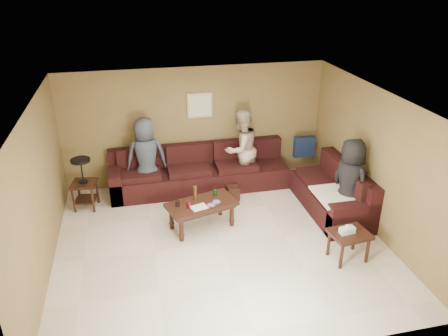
{
  "coord_description": "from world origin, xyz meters",
  "views": [
    {
      "loc": [
        -1.3,
        -6.12,
        4.37
      ],
      "look_at": [
        0.25,
        0.85,
        1.0
      ],
      "focal_mm": 35.0,
      "sensor_mm": 36.0,
      "label": 1
    }
  ],
  "objects_px": {
    "side_table_right": "(349,236)",
    "person_right": "(349,182)",
    "waste_bin": "(233,193)",
    "person_left": "(146,158)",
    "sectional_sofa": "(244,182)",
    "person_middle": "(241,149)",
    "coffee_table": "(201,206)",
    "end_table_left": "(84,183)"
  },
  "relations": [
    {
      "from": "side_table_right",
      "to": "person_middle",
      "type": "relative_size",
      "value": 0.38
    },
    {
      "from": "sectional_sofa",
      "to": "person_left",
      "type": "distance_m",
      "value": 2.03
    },
    {
      "from": "sectional_sofa",
      "to": "side_table_right",
      "type": "xyz_separation_m",
      "value": [
        1.09,
        -2.4,
        0.1
      ]
    },
    {
      "from": "person_middle",
      "to": "waste_bin",
      "type": "bearing_deg",
      "value": 33.75
    },
    {
      "from": "end_table_left",
      "to": "waste_bin",
      "type": "xyz_separation_m",
      "value": [
        2.88,
        -0.3,
        -0.4
      ]
    },
    {
      "from": "person_middle",
      "to": "person_right",
      "type": "xyz_separation_m",
      "value": [
        1.53,
        -1.83,
        -0.03
      ]
    },
    {
      "from": "side_table_right",
      "to": "waste_bin",
      "type": "bearing_deg",
      "value": 119.96
    },
    {
      "from": "coffee_table",
      "to": "person_right",
      "type": "relative_size",
      "value": 0.82
    },
    {
      "from": "sectional_sofa",
      "to": "person_right",
      "type": "height_order",
      "value": "person_right"
    },
    {
      "from": "end_table_left",
      "to": "waste_bin",
      "type": "bearing_deg",
      "value": -6.0
    },
    {
      "from": "side_table_right",
      "to": "person_right",
      "type": "height_order",
      "value": "person_right"
    },
    {
      "from": "person_right",
      "to": "person_left",
      "type": "bearing_deg",
      "value": 43.31
    },
    {
      "from": "coffee_table",
      "to": "waste_bin",
      "type": "xyz_separation_m",
      "value": [
        0.8,
        0.88,
        -0.29
      ]
    },
    {
      "from": "coffee_table",
      "to": "person_left",
      "type": "relative_size",
      "value": 0.81
    },
    {
      "from": "end_table_left",
      "to": "person_left",
      "type": "distance_m",
      "value": 1.29
    },
    {
      "from": "waste_bin",
      "to": "person_left",
      "type": "bearing_deg",
      "value": 160.36
    },
    {
      "from": "waste_bin",
      "to": "side_table_right",
      "type": "bearing_deg",
      "value": -60.04
    },
    {
      "from": "end_table_left",
      "to": "person_middle",
      "type": "height_order",
      "value": "person_middle"
    },
    {
      "from": "sectional_sofa",
      "to": "person_left",
      "type": "relative_size",
      "value": 2.8
    },
    {
      "from": "person_right",
      "to": "coffee_table",
      "type": "bearing_deg",
      "value": 63.13
    },
    {
      "from": "person_left",
      "to": "side_table_right",
      "type": "bearing_deg",
      "value": 134.05
    },
    {
      "from": "coffee_table",
      "to": "person_right",
      "type": "xyz_separation_m",
      "value": [
        2.63,
        -0.38,
        0.39
      ]
    },
    {
      "from": "side_table_right",
      "to": "sectional_sofa",
      "type": "bearing_deg",
      "value": 114.41
    },
    {
      "from": "sectional_sofa",
      "to": "waste_bin",
      "type": "relative_size",
      "value": 16.3
    },
    {
      "from": "person_left",
      "to": "person_middle",
      "type": "distance_m",
      "value": 1.96
    },
    {
      "from": "person_right",
      "to": "person_middle",
      "type": "bearing_deg",
      "value": 21.09
    },
    {
      "from": "end_table_left",
      "to": "person_left",
      "type": "bearing_deg",
      "value": 13.18
    },
    {
      "from": "person_left",
      "to": "person_right",
      "type": "xyz_separation_m",
      "value": [
        3.48,
        -1.85,
        -0.01
      ]
    },
    {
      "from": "side_table_right",
      "to": "waste_bin",
      "type": "height_order",
      "value": "side_table_right"
    },
    {
      "from": "end_table_left",
      "to": "sectional_sofa",
      "type": "bearing_deg",
      "value": -3.96
    },
    {
      "from": "waste_bin",
      "to": "person_right",
      "type": "distance_m",
      "value": 2.32
    },
    {
      "from": "waste_bin",
      "to": "person_middle",
      "type": "height_order",
      "value": "person_middle"
    },
    {
      "from": "person_right",
      "to": "waste_bin",
      "type": "bearing_deg",
      "value": 36.74
    },
    {
      "from": "coffee_table",
      "to": "waste_bin",
      "type": "distance_m",
      "value": 1.23
    },
    {
      "from": "end_table_left",
      "to": "person_middle",
      "type": "distance_m",
      "value": 3.21
    },
    {
      "from": "sectional_sofa",
      "to": "coffee_table",
      "type": "bearing_deg",
      "value": -137.19
    },
    {
      "from": "waste_bin",
      "to": "person_right",
      "type": "bearing_deg",
      "value": -34.52
    },
    {
      "from": "sectional_sofa",
      "to": "end_table_left",
      "type": "xyz_separation_m",
      "value": [
        -3.13,
        0.22,
        0.22
      ]
    },
    {
      "from": "side_table_right",
      "to": "waste_bin",
      "type": "distance_m",
      "value": 2.69
    },
    {
      "from": "person_left",
      "to": "person_right",
      "type": "height_order",
      "value": "person_left"
    },
    {
      "from": "sectional_sofa",
      "to": "end_table_left",
      "type": "height_order",
      "value": "end_table_left"
    },
    {
      "from": "sectional_sofa",
      "to": "person_right",
      "type": "distance_m",
      "value": 2.14
    }
  ]
}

